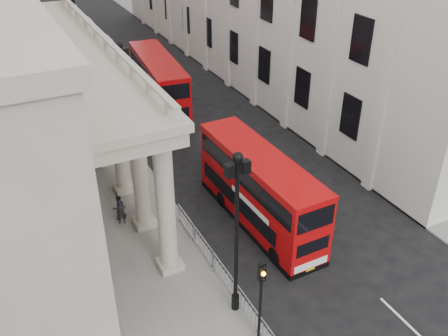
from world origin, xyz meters
The scene contains 13 objects.
sidewalk_west centered at (-3.00, 30.00, 0.06)m, with size 6.00×140.00×0.12m, color slate.
sidewalk_east centered at (13.50, 30.00, 0.06)m, with size 3.00×140.00×0.12m, color slate.
kerb centered at (-0.05, 30.00, 0.07)m, with size 0.20×140.00×0.14m, color slate.
lamp_post_south centered at (-0.60, 4.00, 4.91)m, with size 1.05×0.44×8.32m.
lamp_post_mid centered at (-0.60, 20.00, 4.91)m, with size 1.05×0.44×8.32m.
lamp_post_north centered at (-0.60, 36.00, 4.91)m, with size 1.05×0.44×8.32m.
traffic_light centered at (-0.50, 1.98, 3.11)m, with size 0.28×0.33×4.30m.
crowd_barriers centered at (-0.35, 2.23, 0.67)m, with size 0.50×18.75×1.10m.
bus_near centered at (3.79, 9.50, 2.30)m, with size 2.71×10.24×4.40m.
bus_far centered at (4.22, 27.10, 2.38)m, with size 3.58×10.73×4.55m.
pedestrian_a centered at (-3.41, 12.72, 0.89)m, with size 0.56×0.37×1.54m, color black.
pedestrian_b centered at (-3.42, 13.22, 0.88)m, with size 0.74×0.58×1.53m, color black.
pedestrian_c centered at (-3.11, 19.78, 0.90)m, with size 0.77×0.50×1.57m, color black.
Camera 1 is at (-8.49, -10.66, 17.70)m, focal length 40.00 mm.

